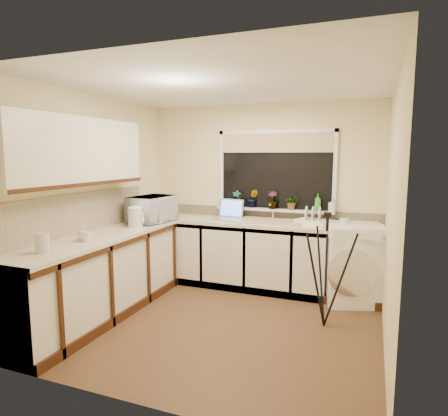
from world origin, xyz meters
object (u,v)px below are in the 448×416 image
laptop (228,214)px  steel_jar (81,235)px  plant_d (292,202)px  washing_machine (354,263)px  kettle (135,218)px  plant_a (237,199)px  cup_left (86,236)px  dish_rack (314,222)px  plant_c (272,200)px  glass_jug (43,243)px  cup_back (344,222)px  microwave (152,209)px  plant_b (253,198)px  tripod (326,270)px  soap_bottle_green (318,202)px  soap_bottle_clear (333,205)px

laptop → steel_jar: (-0.97, -1.76, -0.02)m
plant_d → washing_machine: bearing=-18.0°
kettle → plant_a: 1.44m
kettle → cup_left: kettle is taller
dish_rack → plant_c: size_ratio=1.74×
kettle → glass_jug: 1.38m
dish_rack → cup_back: (0.36, 0.02, 0.02)m
microwave → plant_d: plant_d is taller
plant_b → cup_back: plant_b is taller
cup_back → cup_left: bearing=-142.2°
tripod → cup_left: tripod is taller
cup_left → tripod: bearing=21.4°
microwave → soap_bottle_green: bearing=-63.9°
microwave → soap_bottle_clear: (2.20, 0.75, 0.07)m
laptop → glass_jug: bearing=-103.5°
laptop → glass_jug: 2.49m
kettle → plant_d: plant_d is taller
plant_b → plant_c: 0.28m
glass_jug → cup_back: 3.37m
tripod → glass_jug: tripod is taller
plant_b → soap_bottle_clear: (1.06, -0.01, -0.04)m
kettle → glass_jug: (-0.06, -1.37, -0.03)m
plant_b → soap_bottle_green: (0.88, -0.02, -0.01)m
laptop → tripod: size_ratio=0.34×
washing_machine → steel_jar: bearing=-164.3°
soap_bottle_green → cup_back: 0.43m
dish_rack → soap_bottle_clear: bearing=66.7°
steel_jar → washing_machine: bearing=32.8°
plant_d → cup_back: (0.68, -0.16, -0.20)m
dish_rack → plant_c: bearing=-170.2°
dish_rack → steel_jar: bearing=-115.5°
steel_jar → cup_back: same height
plant_b → soap_bottle_clear: bearing=-0.3°
plant_c → plant_d: bearing=5.5°
cup_left → microwave: bearing=89.5°
plant_b → cup_back: size_ratio=2.02×
washing_machine → soap_bottle_green: 0.88m
washing_machine → cup_back: (-0.13, 0.11, 0.48)m
plant_d → microwave: bearing=-155.9°
washing_machine → plant_d: 1.10m
steel_jar → microwave: 1.21m
tripod → glass_jug: size_ratio=6.78×
laptop → soap_bottle_clear: bearing=15.9°
washing_machine → kettle: bearing=-178.0°
plant_c → soap_bottle_clear: bearing=1.6°
plant_d → soap_bottle_clear: bearing=-0.3°
kettle → microwave: bearing=89.5°
tripod → glass_jug: 2.73m
microwave → kettle: bearing=-174.4°
soap_bottle_green → cup_back: size_ratio=1.82×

